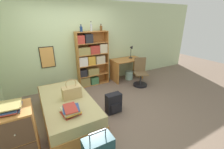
# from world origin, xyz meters

# --- Properties ---
(ground_plane) EXTENTS (14.00, 14.00, 0.00)m
(ground_plane) POSITION_xyz_m (0.00, 0.00, 0.00)
(ground_plane) COLOR #756051
(wall_back) EXTENTS (10.00, 0.09, 2.60)m
(wall_back) POSITION_xyz_m (-0.00, 1.63, 1.30)
(wall_back) COLOR beige
(wall_back) RESTS_ON ground_plane
(bed) EXTENTS (1.00, 1.95, 0.48)m
(bed) POSITION_xyz_m (-0.64, 0.02, 0.24)
(bed) COLOR #B77538
(bed) RESTS_ON ground_plane
(handbag) EXTENTS (0.38, 0.19, 0.44)m
(handbag) POSITION_xyz_m (-0.52, 0.00, 0.62)
(handbag) COLOR tan
(handbag) RESTS_ON bed
(book_stack_on_bed) EXTENTS (0.35, 0.38, 0.12)m
(book_stack_on_bed) POSITION_xyz_m (-0.70, -0.54, 0.54)
(book_stack_on_bed) COLOR #B2382D
(book_stack_on_bed) RESTS_ON bed
(dresser) EXTENTS (0.49, 0.55, 0.88)m
(dresser) POSITION_xyz_m (-1.51, -0.64, 0.44)
(dresser) COLOR #B77538
(dresser) RESTS_ON ground_plane
(magazine_pile_on_dresser) EXTENTS (0.31, 0.37, 0.08)m
(magazine_pile_on_dresser) POSITION_xyz_m (-1.54, -0.62, 0.92)
(magazine_pile_on_dresser) COLOR #334C84
(magazine_pile_on_dresser) RESTS_ON dresser
(bookcase) EXTENTS (1.00, 0.29, 1.72)m
(bookcase) POSITION_xyz_m (0.49, 1.44, 0.84)
(bookcase) COLOR #B77538
(bookcase) RESTS_ON ground_plane
(bottle_green) EXTENTS (0.08, 0.08, 0.20)m
(bottle_green) POSITION_xyz_m (0.24, 1.41, 1.79)
(bottle_green) COLOR navy
(bottle_green) RESTS_ON bookcase
(bottle_brown) EXTENTS (0.06, 0.06, 0.28)m
(bottle_brown) POSITION_xyz_m (0.54, 1.40, 1.83)
(bottle_brown) COLOR #B7BCC1
(bottle_brown) RESTS_ON bookcase
(bottle_clear) EXTENTS (0.08, 0.08, 0.20)m
(bottle_clear) POSITION_xyz_m (0.89, 1.46, 1.79)
(bottle_clear) COLOR brown
(bottle_clear) RESTS_ON bookcase
(desk) EXTENTS (1.08, 0.62, 0.74)m
(desk) POSITION_xyz_m (1.77, 1.27, 0.51)
(desk) COLOR #B77538
(desk) RESTS_ON ground_plane
(desk_lamp) EXTENTS (0.19, 0.14, 0.47)m
(desk_lamp) POSITION_xyz_m (2.00, 1.34, 1.06)
(desk_lamp) COLOR black
(desk_lamp) RESTS_ON desk
(desk_chair) EXTENTS (0.54, 0.54, 0.90)m
(desk_chair) POSITION_xyz_m (1.86, 0.62, 0.29)
(desk_chair) COLOR black
(desk_chair) RESTS_ON ground_plane
(backpack) EXTENTS (0.36, 0.22, 0.47)m
(backpack) POSITION_xyz_m (0.34, -0.28, 0.23)
(backpack) COLOR black
(backpack) RESTS_ON ground_plane
(waste_bin) EXTENTS (0.27, 0.27, 0.30)m
(waste_bin) POSITION_xyz_m (1.84, 1.21, 0.15)
(waste_bin) COLOR #99C1B2
(waste_bin) RESTS_ON ground_plane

